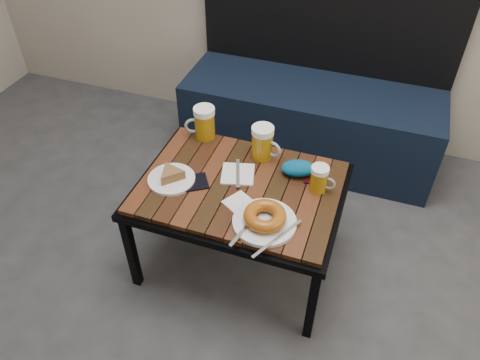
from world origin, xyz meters
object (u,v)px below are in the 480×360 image
(passport_navy, at_px, (191,183))
(plate_pie, at_px, (171,176))
(beer_mug_centre, at_px, (263,142))
(bench, at_px, (311,113))
(beer_mug_right, at_px, (320,179))
(beer_mug_left, at_px, (204,123))
(plate_bagel, at_px, (265,219))
(knit_pouch, at_px, (298,168))
(cafe_table, at_px, (240,193))
(passport_burgundy, at_px, (317,174))

(passport_navy, bearing_deg, plate_pie, -116.59)
(beer_mug_centre, bearing_deg, bench, 98.61)
(beer_mug_right, relative_size, passport_navy, 0.84)
(beer_mug_left, height_order, beer_mug_centre, same)
(beer_mug_centre, bearing_deg, plate_bagel, -56.79)
(beer_mug_left, xyz_separation_m, beer_mug_centre, (0.29, -0.05, -0.00))
(beer_mug_left, height_order, beer_mug_right, beer_mug_left)
(passport_navy, xyz_separation_m, knit_pouch, (0.40, 0.20, 0.03))
(cafe_table, relative_size, passport_navy, 6.11)
(beer_mug_left, bearing_deg, plate_bagel, 111.05)
(bench, bearing_deg, beer_mug_centre, -96.36)
(beer_mug_left, bearing_deg, beer_mug_right, 139.38)
(plate_bagel, height_order, passport_navy, plate_bagel)
(passport_burgundy, xyz_separation_m, knit_pouch, (-0.08, -0.02, 0.03))
(beer_mug_left, relative_size, passport_navy, 1.12)
(beer_mug_centre, xyz_separation_m, beer_mug_right, (0.27, -0.13, -0.02))
(knit_pouch, bearing_deg, plate_pie, -156.30)
(beer_mug_right, bearing_deg, passport_navy, -158.90)
(cafe_table, xyz_separation_m, beer_mug_centre, (0.03, 0.21, 0.12))
(cafe_table, xyz_separation_m, beer_mug_right, (0.31, 0.08, 0.10))
(beer_mug_left, height_order, passport_burgundy, beer_mug_left)
(beer_mug_left, bearing_deg, plate_pie, 64.37)
(plate_pie, relative_size, knit_pouch, 1.40)
(beer_mug_left, height_order, knit_pouch, beer_mug_left)
(beer_mug_left, xyz_separation_m, plate_pie, (-0.01, -0.32, -0.06))
(plate_bagel, bearing_deg, beer_mug_centre, 108.23)
(cafe_table, height_order, beer_mug_left, beer_mug_left)
(beer_mug_right, xyz_separation_m, passport_burgundy, (-0.02, 0.08, -0.05))
(cafe_table, distance_m, beer_mug_left, 0.39)
(beer_mug_centre, bearing_deg, passport_burgundy, 5.43)
(bench, distance_m, beer_mug_left, 0.80)
(beer_mug_centre, bearing_deg, beer_mug_right, -9.91)
(bench, bearing_deg, passport_burgundy, -76.98)
(cafe_table, height_order, knit_pouch, knit_pouch)
(beer_mug_left, relative_size, beer_mug_right, 1.34)
(beer_mug_centre, distance_m, passport_burgundy, 0.26)
(bench, relative_size, passport_burgundy, 10.61)
(beer_mug_left, distance_m, plate_pie, 0.33)
(knit_pouch, bearing_deg, passport_burgundy, 13.91)
(passport_burgundy, bearing_deg, bench, 98.36)
(cafe_table, relative_size, passport_burgundy, 6.36)
(beer_mug_left, relative_size, knit_pouch, 1.11)
(bench, distance_m, passport_burgundy, 0.79)
(bench, bearing_deg, beer_mug_left, -119.75)
(passport_navy, xyz_separation_m, passport_burgundy, (0.48, 0.22, -0.00))
(beer_mug_centre, bearing_deg, cafe_table, -83.73)
(passport_navy, height_order, knit_pouch, knit_pouch)
(bench, xyz_separation_m, plate_pie, (-0.39, -0.97, 0.22))
(cafe_table, bearing_deg, beer_mug_right, 14.62)
(plate_pie, bearing_deg, beer_mug_left, 87.47)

